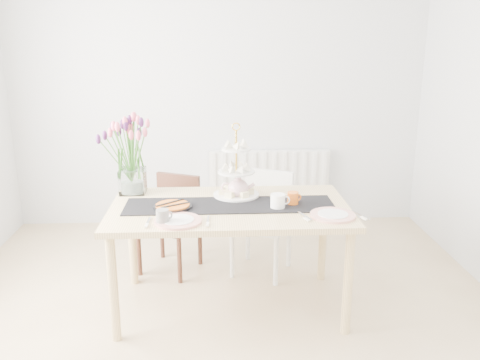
{
  "coord_description": "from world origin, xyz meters",
  "views": [
    {
      "loc": [
        -0.05,
        -2.7,
        1.86
      ],
      "look_at": [
        0.12,
        0.48,
        0.94
      ],
      "focal_mm": 38.0,
      "sensor_mm": 36.0,
      "label": 1
    }
  ],
  "objects_px": {
    "radiator": "(269,180)",
    "mug_grey": "(163,217)",
    "teapot": "(238,188)",
    "plate_right": "(333,215)",
    "dining_table": "(230,216)",
    "cake_stand": "(236,178)",
    "tulip_vase": "(130,144)",
    "mug_orange": "(293,198)",
    "tart_tin": "(173,207)",
    "cream_jug": "(278,201)",
    "chair_white": "(265,214)",
    "chair_brown": "(173,216)",
    "plate_left": "(178,221)"
  },
  "relations": [
    {
      "from": "radiator",
      "to": "mug_grey",
      "type": "xyz_separation_m",
      "value": [
        -0.86,
        -1.98,
        0.35
      ]
    },
    {
      "from": "radiator",
      "to": "plate_left",
      "type": "height_order",
      "value": "plate_left"
    },
    {
      "from": "teapot",
      "to": "chair_brown",
      "type": "bearing_deg",
      "value": 138.38
    },
    {
      "from": "tart_tin",
      "to": "mug_orange",
      "type": "bearing_deg",
      "value": 2.79
    },
    {
      "from": "tulip_vase",
      "to": "mug_grey",
      "type": "bearing_deg",
      "value": -67.12
    },
    {
      "from": "chair_brown",
      "to": "tulip_vase",
      "type": "xyz_separation_m",
      "value": [
        -0.25,
        -0.34,
        0.67
      ]
    },
    {
      "from": "tart_tin",
      "to": "tulip_vase",
      "type": "bearing_deg",
      "value": 130.25
    },
    {
      "from": "plate_right",
      "to": "cream_jug",
      "type": "bearing_deg",
      "value": 152.81
    },
    {
      "from": "mug_grey",
      "to": "radiator",
      "type": "bearing_deg",
      "value": 30.07
    },
    {
      "from": "tart_tin",
      "to": "mug_grey",
      "type": "relative_size",
      "value": 2.69
    },
    {
      "from": "tulip_vase",
      "to": "teapot",
      "type": "bearing_deg",
      "value": -11.79
    },
    {
      "from": "mug_grey",
      "to": "plate_right",
      "type": "distance_m",
      "value": 1.06
    },
    {
      "from": "chair_white",
      "to": "cake_stand",
      "type": "distance_m",
      "value": 0.63
    },
    {
      "from": "tulip_vase",
      "to": "mug_orange",
      "type": "height_order",
      "value": "tulip_vase"
    },
    {
      "from": "cake_stand",
      "to": "cream_jug",
      "type": "xyz_separation_m",
      "value": [
        0.26,
        -0.27,
        -0.09
      ]
    },
    {
      "from": "dining_table",
      "to": "tulip_vase",
      "type": "distance_m",
      "value": 0.88
    },
    {
      "from": "radiator",
      "to": "mug_grey",
      "type": "height_order",
      "value": "mug_grey"
    },
    {
      "from": "tart_tin",
      "to": "mug_orange",
      "type": "relative_size",
      "value": 2.79
    },
    {
      "from": "mug_grey",
      "to": "cake_stand",
      "type": "bearing_deg",
      "value": 11.44
    },
    {
      "from": "radiator",
      "to": "plate_left",
      "type": "bearing_deg",
      "value": -111.59
    },
    {
      "from": "tart_tin",
      "to": "cake_stand",
      "type": "bearing_deg",
      "value": 28.92
    },
    {
      "from": "cake_stand",
      "to": "tart_tin",
      "type": "distance_m",
      "value": 0.51
    },
    {
      "from": "radiator",
      "to": "mug_grey",
      "type": "distance_m",
      "value": 2.19
    },
    {
      "from": "tulip_vase",
      "to": "cream_jug",
      "type": "height_order",
      "value": "tulip_vase"
    },
    {
      "from": "plate_right",
      "to": "radiator",
      "type": "bearing_deg",
      "value": 95.91
    },
    {
      "from": "tulip_vase",
      "to": "cake_stand",
      "type": "relative_size",
      "value": 1.38
    },
    {
      "from": "dining_table",
      "to": "plate_right",
      "type": "distance_m",
      "value": 0.69
    },
    {
      "from": "mug_grey",
      "to": "tart_tin",
      "type": "bearing_deg",
      "value": 45.77
    },
    {
      "from": "tulip_vase",
      "to": "plate_right",
      "type": "relative_size",
      "value": 2.28
    },
    {
      "from": "cream_jug",
      "to": "mug_orange",
      "type": "height_order",
      "value": "cream_jug"
    },
    {
      "from": "chair_white",
      "to": "teapot",
      "type": "height_order",
      "value": "teapot"
    },
    {
      "from": "radiator",
      "to": "mug_orange",
      "type": "relative_size",
      "value": 13.44
    },
    {
      "from": "plate_right",
      "to": "cake_stand",
      "type": "bearing_deg",
      "value": 143.64
    },
    {
      "from": "mug_orange",
      "to": "plate_right",
      "type": "distance_m",
      "value": 0.32
    },
    {
      "from": "cake_stand",
      "to": "plate_right",
      "type": "height_order",
      "value": "cake_stand"
    },
    {
      "from": "cream_jug",
      "to": "mug_orange",
      "type": "bearing_deg",
      "value": 25.75
    },
    {
      "from": "chair_brown",
      "to": "tulip_vase",
      "type": "relative_size",
      "value": 1.17
    },
    {
      "from": "radiator",
      "to": "chair_white",
      "type": "height_order",
      "value": "chair_white"
    },
    {
      "from": "plate_left",
      "to": "mug_orange",
      "type": "bearing_deg",
      "value": 21.24
    },
    {
      "from": "mug_grey",
      "to": "plate_left",
      "type": "relative_size",
      "value": 0.31
    },
    {
      "from": "radiator",
      "to": "mug_grey",
      "type": "bearing_deg",
      "value": -113.54
    },
    {
      "from": "chair_brown",
      "to": "plate_right",
      "type": "height_order",
      "value": "chair_brown"
    },
    {
      "from": "chair_brown",
      "to": "cream_jug",
      "type": "height_order",
      "value": "cream_jug"
    },
    {
      "from": "teapot",
      "to": "cream_jug",
      "type": "relative_size",
      "value": 2.35
    },
    {
      "from": "radiator",
      "to": "cake_stand",
      "type": "xyz_separation_m",
      "value": [
        -0.39,
        -1.47,
        0.44
      ]
    },
    {
      "from": "teapot",
      "to": "tart_tin",
      "type": "distance_m",
      "value": 0.49
    },
    {
      "from": "radiator",
      "to": "tulip_vase",
      "type": "height_order",
      "value": "tulip_vase"
    },
    {
      "from": "cream_jug",
      "to": "plate_left",
      "type": "bearing_deg",
      "value": -166.34
    },
    {
      "from": "dining_table",
      "to": "cake_stand",
      "type": "distance_m",
      "value": 0.29
    },
    {
      "from": "teapot",
      "to": "plate_right",
      "type": "bearing_deg",
      "value": -32.02
    }
  ]
}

